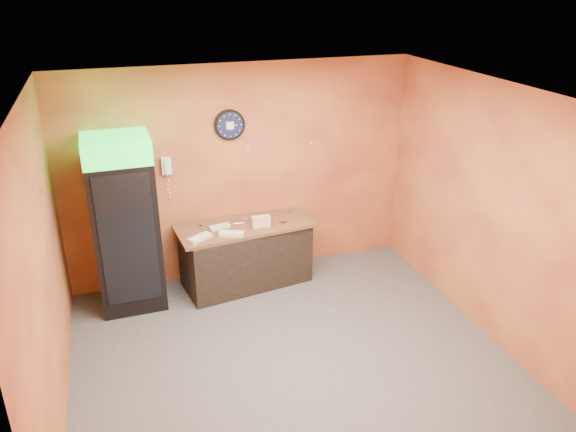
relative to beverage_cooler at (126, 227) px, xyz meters
name	(u,v)px	position (x,y,z in m)	size (l,w,h in m)	color
floor	(289,355)	(1.50, -1.60, -1.03)	(4.50, 4.50, 0.00)	#47474C
back_wall	(241,173)	(1.50, 0.40, 0.37)	(4.50, 0.02, 2.80)	#D6853C
left_wall	(42,273)	(-0.75, -1.60, 0.37)	(0.02, 4.00, 2.80)	#D6853C
right_wall	(485,210)	(3.75, -1.60, 0.37)	(0.02, 4.00, 2.80)	#D6853C
ceiling	(290,94)	(1.50, -1.60, 1.77)	(4.50, 4.00, 0.02)	white
beverage_cooler	(126,227)	(0.00, 0.00, 0.00)	(0.75, 0.77, 2.11)	black
prep_counter	(246,255)	(1.45, 0.04, -0.63)	(1.59, 0.71, 0.80)	black
wall_clock	(230,125)	(1.37, 0.37, 1.02)	(0.38, 0.06, 0.38)	black
wall_phone	(166,166)	(0.57, 0.34, 0.58)	(0.12, 0.10, 0.21)	white
butcher_paper	(245,226)	(1.45, 0.04, -0.21)	(1.72, 0.72, 0.04)	brown
sub_roll_stack	(261,222)	(1.63, -0.08, -0.12)	(0.23, 0.08, 0.15)	#F6EBBF
wrapped_sandwich_left	(200,238)	(0.83, -0.21, -0.17)	(0.30, 0.12, 0.04)	silver
wrapped_sandwich_mid	(231,234)	(1.22, -0.21, -0.17)	(0.30, 0.12, 0.04)	silver
wrapped_sandwich_right	(220,227)	(1.12, 0.04, -0.18)	(0.26, 0.10, 0.04)	silver
kitchen_tool	(246,221)	(1.47, 0.08, -0.16)	(0.07, 0.07, 0.07)	silver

